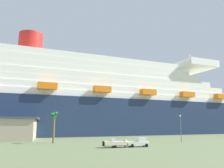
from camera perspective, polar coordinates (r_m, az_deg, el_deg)
ground_plane at (r=95.13m, az=-4.39°, el=-13.24°), size 600.00×600.00×0.00m
cruise_ship at (r=120.81m, az=-5.36°, el=-4.75°), size 251.59×56.39×55.45m
pickup_truck at (r=59.13m, az=6.61°, el=-14.25°), size 5.63×2.34×2.20m
small_boat_on_trailer at (r=57.33m, az=1.47°, el=-14.53°), size 7.62×2.35×2.15m
palm_tree at (r=71.50m, az=-14.14°, el=-8.21°), size 2.93×2.93×9.21m
street_lamp at (r=75.98m, az=16.67°, el=-9.60°), size 0.56×0.56×8.43m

